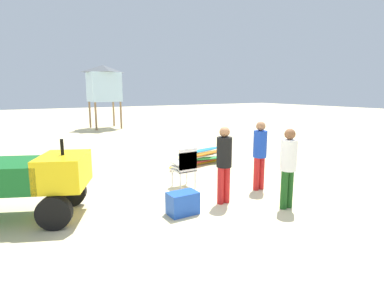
# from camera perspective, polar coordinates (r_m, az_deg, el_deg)

# --- Properties ---
(ground) EXTENTS (80.00, 80.00, 0.00)m
(ground) POSITION_cam_1_polar(r_m,az_deg,el_deg) (6.30, 3.35, -12.12)
(ground) COLOR beige
(utility_cart) EXTENTS (2.81, 2.14, 1.50)m
(utility_cart) POSITION_cam_1_polar(r_m,az_deg,el_deg) (6.44, -29.95, -5.62)
(utility_cart) COLOR #146023
(utility_cart) RESTS_ON ground
(stacked_plastic_chairs) EXTENTS (0.48, 0.48, 1.02)m
(stacked_plastic_chairs) POSITION_cam_1_polar(r_m,az_deg,el_deg) (7.36, -1.24, -3.88)
(stacked_plastic_chairs) COLOR silver
(stacked_plastic_chairs) RESTS_ON ground
(surfboard_pile) EXTENTS (2.48, 0.90, 0.48)m
(surfboard_pile) POSITION_cam_1_polar(r_m,az_deg,el_deg) (9.82, 1.60, -2.54)
(surfboard_pile) COLOR yellow
(surfboard_pile) RESTS_ON ground
(lifeguard_near_left) EXTENTS (0.32, 0.32, 1.65)m
(lifeguard_near_left) POSITION_cam_1_polar(r_m,az_deg,el_deg) (6.35, 6.09, -3.04)
(lifeguard_near_left) COLOR red
(lifeguard_near_left) RESTS_ON ground
(lifeguard_near_center) EXTENTS (0.32, 0.32, 1.66)m
(lifeguard_near_center) POSITION_cam_1_polar(r_m,az_deg,el_deg) (7.38, 12.70, -1.32)
(lifeguard_near_center) COLOR red
(lifeguard_near_center) RESTS_ON ground
(lifeguard_near_right) EXTENTS (0.32, 0.32, 1.64)m
(lifeguard_near_right) POSITION_cam_1_polar(r_m,az_deg,el_deg) (6.35, 17.75, -3.51)
(lifeguard_near_right) COLOR #194C19
(lifeguard_near_right) RESTS_ON ground
(lifeguard_tower) EXTENTS (1.98, 1.98, 3.95)m
(lifeguard_tower) POSITION_cam_1_polar(r_m,az_deg,el_deg) (20.11, -16.37, 10.95)
(lifeguard_tower) COLOR olive
(lifeguard_tower) RESTS_ON ground
(cooler_box) EXTENTS (0.58, 0.37, 0.44)m
(cooler_box) POSITION_cam_1_polar(r_m,az_deg,el_deg) (5.97, -1.76, -11.12)
(cooler_box) COLOR blue
(cooler_box) RESTS_ON ground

